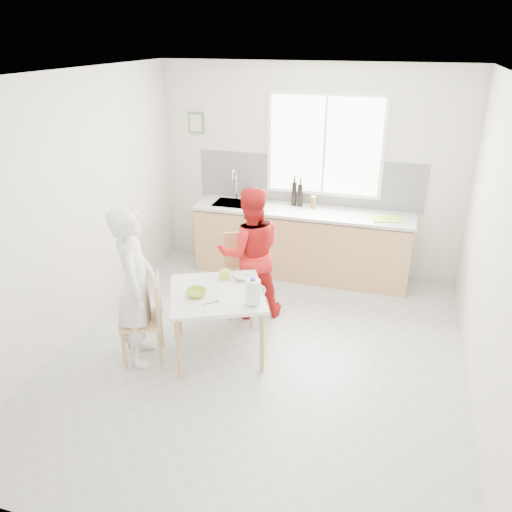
{
  "coord_description": "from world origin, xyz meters",
  "views": [
    {
      "loc": [
        1.17,
        -4.07,
        3.02
      ],
      "look_at": [
        -0.1,
        0.2,
        1.01
      ],
      "focal_mm": 35.0,
      "sensor_mm": 36.0,
      "label": 1
    }
  ],
  "objects_px": {
    "dining_table": "(217,298)",
    "person_white": "(136,287)",
    "chair_left": "(148,315)",
    "bowl_green": "(196,293)",
    "wine_bottle_b": "(300,195)",
    "wine_bottle_a": "(294,193)",
    "chair_far": "(243,270)",
    "milk_jug": "(253,291)",
    "person_red": "(250,253)",
    "bowl_white": "(244,276)"
  },
  "relations": [
    {
      "from": "chair_far",
      "to": "milk_jug",
      "type": "height_order",
      "value": "milk_jug"
    },
    {
      "from": "person_red",
      "to": "wine_bottle_a",
      "type": "xyz_separation_m",
      "value": [
        0.2,
        1.31,
        0.32
      ]
    },
    {
      "from": "dining_table",
      "to": "milk_jug",
      "type": "height_order",
      "value": "milk_jug"
    },
    {
      "from": "person_red",
      "to": "wine_bottle_b",
      "type": "relative_size",
      "value": 5.06
    },
    {
      "from": "chair_far",
      "to": "person_red",
      "type": "bearing_deg",
      "value": -49.82
    },
    {
      "from": "bowl_green",
      "to": "person_red",
      "type": "bearing_deg",
      "value": 75.79
    },
    {
      "from": "chair_left",
      "to": "person_white",
      "type": "relative_size",
      "value": 0.54
    },
    {
      "from": "wine_bottle_b",
      "to": "person_white",
      "type": "bearing_deg",
      "value": -113.38
    },
    {
      "from": "wine_bottle_a",
      "to": "person_red",
      "type": "bearing_deg",
      "value": -98.47
    },
    {
      "from": "milk_jug",
      "to": "person_white",
      "type": "bearing_deg",
      "value": 165.55
    },
    {
      "from": "chair_far",
      "to": "person_red",
      "type": "height_order",
      "value": "person_red"
    },
    {
      "from": "chair_far",
      "to": "person_red",
      "type": "distance_m",
      "value": 0.27
    },
    {
      "from": "wine_bottle_a",
      "to": "dining_table",
      "type": "bearing_deg",
      "value": -97.4
    },
    {
      "from": "person_red",
      "to": "bowl_white",
      "type": "height_order",
      "value": "person_red"
    },
    {
      "from": "dining_table",
      "to": "person_red",
      "type": "xyz_separation_m",
      "value": [
        0.08,
        0.84,
        0.14
      ]
    },
    {
      "from": "person_white",
      "to": "person_red",
      "type": "xyz_separation_m",
      "value": [
        0.78,
        1.16,
        -0.04
      ]
    },
    {
      "from": "chair_left",
      "to": "person_white",
      "type": "height_order",
      "value": "person_white"
    },
    {
      "from": "wine_bottle_a",
      "to": "chair_far",
      "type": "bearing_deg",
      "value": -103.45
    },
    {
      "from": "bowl_green",
      "to": "wine_bottle_b",
      "type": "relative_size",
      "value": 0.66
    },
    {
      "from": "chair_far",
      "to": "bowl_white",
      "type": "height_order",
      "value": "chair_far"
    },
    {
      "from": "person_white",
      "to": "wine_bottle_a",
      "type": "bearing_deg",
      "value": -46.13
    },
    {
      "from": "bowl_green",
      "to": "bowl_white",
      "type": "bearing_deg",
      "value": 55.49
    },
    {
      "from": "bowl_green",
      "to": "chair_far",
      "type": "bearing_deg",
      "value": 82.25
    },
    {
      "from": "dining_table",
      "to": "chair_far",
      "type": "xyz_separation_m",
      "value": [
        -0.02,
        0.89,
        -0.1
      ]
    },
    {
      "from": "bowl_white",
      "to": "milk_jug",
      "type": "xyz_separation_m",
      "value": [
        0.24,
        -0.47,
        0.11
      ]
    },
    {
      "from": "dining_table",
      "to": "bowl_green",
      "type": "bearing_deg",
      "value": -141.44
    },
    {
      "from": "bowl_white",
      "to": "wine_bottle_b",
      "type": "bearing_deg",
      "value": 83.78
    },
    {
      "from": "dining_table",
      "to": "bowl_white",
      "type": "xyz_separation_m",
      "value": [
        0.17,
        0.35,
        0.1
      ]
    },
    {
      "from": "dining_table",
      "to": "chair_far",
      "type": "height_order",
      "value": "chair_far"
    },
    {
      "from": "person_white",
      "to": "chair_left",
      "type": "bearing_deg",
      "value": -90.0
    },
    {
      "from": "chair_far",
      "to": "person_white",
      "type": "bearing_deg",
      "value": -143.75
    },
    {
      "from": "chair_left",
      "to": "bowl_green",
      "type": "bearing_deg",
      "value": 84.11
    },
    {
      "from": "bowl_white",
      "to": "wine_bottle_b",
      "type": "xyz_separation_m",
      "value": [
        0.19,
        1.79,
        0.36
      ]
    },
    {
      "from": "bowl_white",
      "to": "dining_table",
      "type": "bearing_deg",
      "value": -115.67
    },
    {
      "from": "chair_far",
      "to": "chair_left",
      "type": "bearing_deg",
      "value": -141.57
    },
    {
      "from": "chair_far",
      "to": "bowl_white",
      "type": "distance_m",
      "value": 0.61
    },
    {
      "from": "bowl_green",
      "to": "wine_bottle_b",
      "type": "distance_m",
      "value": 2.36
    },
    {
      "from": "chair_left",
      "to": "chair_far",
      "type": "xyz_separation_m",
      "value": [
        0.6,
        1.18,
        0.04
      ]
    },
    {
      "from": "person_red",
      "to": "milk_jug",
      "type": "distance_m",
      "value": 1.02
    },
    {
      "from": "wine_bottle_a",
      "to": "bowl_green",
      "type": "bearing_deg",
      "value": -100.93
    },
    {
      "from": "chair_left",
      "to": "bowl_green",
      "type": "height_order",
      "value": "chair_left"
    },
    {
      "from": "milk_jug",
      "to": "chair_left",
      "type": "bearing_deg",
      "value": 164.39
    },
    {
      "from": "person_red",
      "to": "bowl_white",
      "type": "relative_size",
      "value": 7.46
    },
    {
      "from": "chair_left",
      "to": "wine_bottle_a",
      "type": "xyz_separation_m",
      "value": [
        0.9,
        2.44,
        0.6
      ]
    },
    {
      "from": "dining_table",
      "to": "wine_bottle_a",
      "type": "relative_size",
      "value": 3.7
    },
    {
      "from": "dining_table",
      "to": "person_white",
      "type": "bearing_deg",
      "value": -155.47
    },
    {
      "from": "chair_left",
      "to": "bowl_white",
      "type": "height_order",
      "value": "chair_left"
    },
    {
      "from": "dining_table",
      "to": "wine_bottle_a",
      "type": "xyz_separation_m",
      "value": [
        0.28,
        2.16,
        0.46
      ]
    },
    {
      "from": "person_red",
      "to": "bowl_green",
      "type": "relative_size",
      "value": 7.67
    },
    {
      "from": "person_white",
      "to": "dining_table",
      "type": "bearing_deg",
      "value": -90.0
    }
  ]
}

